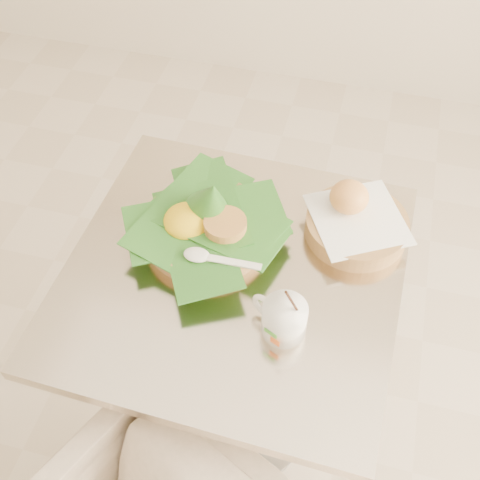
% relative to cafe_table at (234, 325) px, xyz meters
% --- Properties ---
extents(floor, '(3.60, 3.60, 0.00)m').
position_rel_cafe_table_xyz_m(floor, '(-0.13, -0.04, -0.53)').
color(floor, beige).
rests_on(floor, ground).
extents(cafe_table, '(0.72, 0.72, 0.75)m').
position_rel_cafe_table_xyz_m(cafe_table, '(0.00, 0.00, 0.00)').
color(cafe_table, gray).
rests_on(cafe_table, floor).
extents(rice_basket, '(0.34, 0.34, 0.17)m').
position_rel_cafe_table_xyz_m(rice_basket, '(-0.08, 0.08, 0.27)').
color(rice_basket, '#B2864C').
rests_on(rice_basket, cafe_table).
extents(bread_basket, '(0.26, 0.26, 0.12)m').
position_rel_cafe_table_xyz_m(bread_basket, '(0.23, 0.17, 0.26)').
color(bread_basket, '#B2864C').
rests_on(bread_basket, cafe_table).
extents(coffee_mug, '(0.12, 0.09, 0.15)m').
position_rel_cafe_table_xyz_m(coffee_mug, '(0.13, -0.12, 0.26)').
color(coffee_mug, white).
rests_on(coffee_mug, cafe_table).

